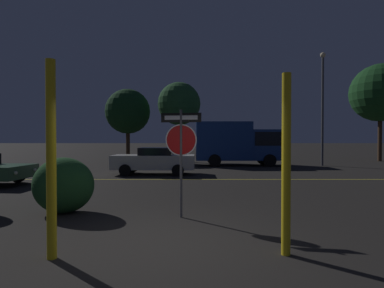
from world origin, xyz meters
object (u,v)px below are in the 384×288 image
Objects in this scene: stop_sign at (181,142)px; tree_1 at (128,112)px; hedge_bush_1 at (64,185)px; passing_car_2 at (154,161)px; yellow_pole_left at (51,159)px; street_lamp at (323,100)px; tree_0 at (381,93)px; tree_2 at (179,104)px; yellow_pole_right at (286,164)px; delivery_truck at (240,142)px.

stop_sign is 0.43× the size of tree_1.
tree_1 is at bearing 96.86° from hedge_bush_1.
yellow_pole_left is at bearing -179.79° from passing_car_2.
tree_0 is at bearing 32.32° from street_lamp.
stop_sign is 0.58× the size of passing_car_2.
tree_1 is at bearing -178.96° from tree_0.
yellow_pole_left is at bearing -93.18° from tree_2.
yellow_pole_right is 0.36× the size of tree_0.
street_lamp is at bearing 64.73° from yellow_pole_right.
stop_sign reaches higher than passing_car_2.
hedge_bush_1 is at bearing 150.20° from yellow_pole_right.
yellow_pole_left reaches higher than passing_car_2.
passing_car_2 is at bearing 109.15° from stop_sign.
yellow_pole_left is 0.71× the size of passing_car_2.
yellow_pole_left reaches higher than hedge_bush_1.
yellow_pole_right reaches higher than stop_sign.
hedge_bush_1 is 18.55m from street_lamp.
street_lamp is (7.57, 16.04, 3.12)m from yellow_pole_right.
tree_2 is (0.92, 8.98, 4.01)m from passing_car_2.
hedge_bush_1 is at bearing -83.14° from tree_1.
street_lamp is 0.97× the size of tree_0.
delivery_truck is 6.40m from street_lamp.
tree_0 is (15.98, 17.96, 3.91)m from stop_sign.
tree_1 reaches higher than delivery_truck.
tree_0 is 16.82m from tree_2.
yellow_pole_right is at bearing -161.07° from passing_car_2.
passing_car_2 is at bearing 107.74° from yellow_pole_right.
yellow_pole_right reaches higher than hedge_bush_1.
hedge_bush_1 is (-1.04, 2.86, -0.84)m from yellow_pole_left.
stop_sign is 3.11m from yellow_pole_left.
stop_sign is 0.39× the size of tree_2.
yellow_pole_left is 2.05× the size of hedge_bush_1.
tree_1 is (-8.68, 3.61, 2.48)m from delivery_truck.
street_lamp reaches higher than delivery_truck.
stop_sign is 2.90m from yellow_pole_right.
tree_1 is (-6.78, 19.87, 2.66)m from yellow_pole_right.
street_lamp reaches higher than passing_car_2.
tree_1 is at bearing -112.55° from delivery_truck.
passing_car_2 is 9.87m from tree_2.
hedge_bush_1 is at bearing -25.98° from delivery_truck.
tree_1 is at bearing 21.37° from passing_car_2.
delivery_truck is 13.58m from tree_0.
delivery_truck is 1.03× the size of tree_1.
passing_car_2 is (1.23, 8.20, 0.03)m from hedge_bush_1.
passing_car_2 is at bearing 81.45° from hedge_bush_1.
yellow_pole_right is 18.01m from street_lamp.
tree_0 is (6.65, 4.21, 1.14)m from street_lamp.
tree_1 is at bearing 113.76° from stop_sign.
delivery_truck is at bearing -43.93° from passing_car_2.
delivery_truck is 0.94× the size of tree_2.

